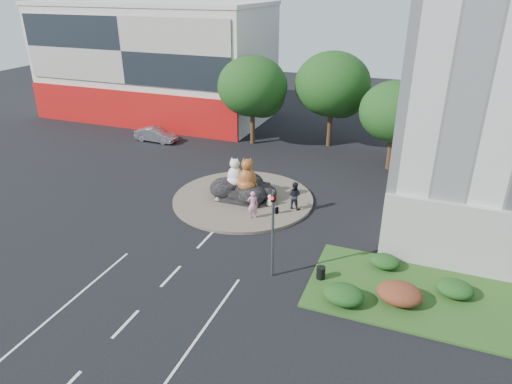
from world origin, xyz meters
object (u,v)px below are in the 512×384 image
litter_bin (321,273)px  kitten_calico (218,195)px  cat_white (235,171)px  parked_car (156,135)px  pedestrian_pink (253,205)px  cat_tabby (247,174)px  kitten_white (270,200)px  pedestrian_dark (294,195)px

litter_bin → kitten_calico: bearing=144.7°
cat_white → parked_car: bearing=142.9°
parked_car → pedestrian_pink: bearing=-127.1°
cat_tabby → pedestrian_pink: (1.27, -2.20, -1.13)m
parked_car → litter_bin: (20.53, -16.62, -0.23)m
parked_car → litter_bin: size_ratio=6.13×
parked_car → kitten_white: bearing=-121.1°
pedestrian_dark → cat_white: bearing=5.2°
pedestrian_pink → litter_bin: size_ratio=2.77×
cat_tabby → pedestrian_pink: cat_tabby is taller
parked_car → kitten_calico: bearing=-130.3°
cat_white → pedestrian_pink: bearing=-48.0°
cat_white → pedestrian_dark: (4.48, -0.31, -0.96)m
pedestrian_dark → parked_car: 19.41m
cat_tabby → parked_car: size_ratio=0.56×
pedestrian_pink → parked_car: size_ratio=0.45×
cat_tabby → pedestrian_dark: (3.39, 0.05, -1.10)m
cat_tabby → kitten_white: size_ratio=2.74×
pedestrian_pink → litter_bin: (5.73, -4.87, -0.68)m
kitten_white → pedestrian_pink: (-0.44, -2.07, 0.51)m
litter_bin → pedestrian_pink: bearing=139.6°
kitten_white → cat_tabby: bearing=123.3°
kitten_white → litter_bin: kitten_white is taller
kitten_calico → pedestrian_dark: (5.33, 0.80, 0.54)m
cat_tabby → kitten_calico: bearing=177.9°
pedestrian_pink → kitten_calico: bearing=-48.9°
kitten_calico → kitten_white: (3.64, 0.62, -0.00)m
kitten_calico → cat_tabby: bearing=51.5°
cat_white → cat_tabby: 1.16m
cat_white → litter_bin: 11.11m
cat_white → kitten_calico: bearing=-128.0°
kitten_white → parked_car: bearing=95.3°
kitten_white → pedestrian_pink: pedestrian_pink is taller
kitten_white → parked_car: (-15.23, 9.68, 0.06)m
cat_white → kitten_calico: 2.05m
kitten_white → litter_bin: 8.73m
pedestrian_pink → pedestrian_dark: pedestrian_dark is taller
cat_white → parked_car: cat_white is taller
kitten_white → pedestrian_dark: 1.78m
cat_tabby → parked_car: 16.63m
cat_white → kitten_white: 3.22m
kitten_calico → parked_car: (-11.59, 10.29, 0.05)m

